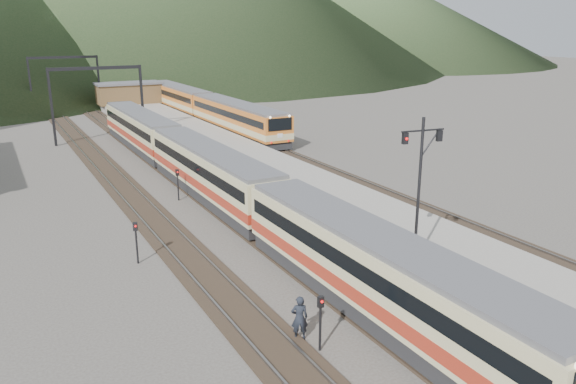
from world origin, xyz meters
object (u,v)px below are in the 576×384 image
main_train (211,172)px  second_train (204,106)px  signal_mast (420,177)px  worker (299,318)px

main_train → second_train: second_train is taller
main_train → signal_mast: 18.38m
second_train → worker: second_train is taller
second_train → signal_mast: bearing=-99.0°
main_train → signal_mast: size_ratio=8.26×
second_train → signal_mast: signal_mast is taller
main_train → second_train: 34.49m
signal_mast → second_train: bearing=81.0°
main_train → worker: main_train is taller
main_train → worker: size_ratio=31.43×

